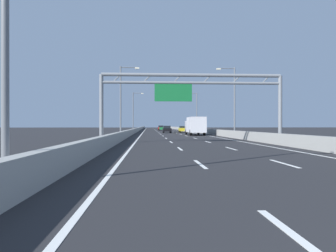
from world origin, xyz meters
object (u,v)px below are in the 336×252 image
at_px(yellow_car, 183,129).
at_px(streetlamp_right_far, 196,110).
at_px(streetlamp_left_far, 134,110).
at_px(green_car, 162,128).
at_px(box_truck, 195,125).
at_px(streetlamp_left_mid, 122,97).
at_px(sign_gantry, 190,90).
at_px(red_car, 161,128).
at_px(streetlamp_right_mid, 233,98).
at_px(black_car, 167,129).

bearing_deg(yellow_car, streetlamp_right_far, 59.43).
bearing_deg(streetlamp_left_far, green_car, 70.13).
bearing_deg(box_truck, green_car, 94.27).
height_order(streetlamp_left_mid, yellow_car, streetlamp_left_mid).
bearing_deg(sign_gantry, streetlamp_right_far, 81.18).
bearing_deg(box_truck, streetlamp_left_far, 113.41).
bearing_deg(red_car, green_car, -88.20).
bearing_deg(red_car, box_truck, -86.02).
height_order(streetlamp_left_far, streetlamp_right_far, same).
relative_size(sign_gantry, streetlamp_right_far, 1.76).
xyz_separation_m(streetlamp_left_mid, box_truck, (11.13, 9.52, -3.78)).
xyz_separation_m(streetlamp_right_mid, box_truck, (-3.80, 9.52, -3.78)).
height_order(sign_gantry, red_car, sign_gantry).
bearing_deg(yellow_car, streetlamp_left_far, 150.63).
relative_size(streetlamp_left_mid, red_car, 2.23).
relative_size(red_car, box_truck, 0.50).
xyz_separation_m(black_car, yellow_car, (3.81, 2.99, -0.03)).
xyz_separation_m(green_car, box_truck, (3.50, -46.85, 0.87)).
bearing_deg(streetlamp_left_mid, red_car, 83.21).
bearing_deg(yellow_car, box_truck, -90.22).
bearing_deg(black_car, red_car, 89.92).
height_order(streetlamp_left_far, red_car, streetlamp_left_far).
bearing_deg(streetlamp_left_mid, streetlamp_right_far, 67.03).
bearing_deg(box_truck, sign_gantry, -99.27).
distance_m(streetlamp_right_mid, black_car, 27.41).
height_order(streetlamp_left_mid, box_truck, streetlamp_left_mid).
bearing_deg(green_car, streetlamp_left_mid, -97.72).
bearing_deg(sign_gantry, box_truck, 80.73).
bearing_deg(streetlamp_right_mid, streetlamp_left_mid, 180.00).
height_order(green_car, box_truck, box_truck).
bearing_deg(streetlamp_right_far, streetlamp_left_mid, -112.97).
xyz_separation_m(streetlamp_right_far, green_car, (-7.29, 21.13, -4.65)).
bearing_deg(green_car, streetlamp_right_mid, -82.63).
xyz_separation_m(red_car, box_truck, (3.69, -52.97, 0.84)).
height_order(streetlamp_left_far, green_car, streetlamp_left_far).
xyz_separation_m(sign_gantry, streetlamp_right_mid, (7.69, 14.32, 0.54)).
height_order(red_car, box_truck, box_truck).
relative_size(streetlamp_left_mid, yellow_car, 2.25).
relative_size(black_car, green_car, 0.97).
distance_m(sign_gantry, black_car, 40.46).
distance_m(streetlamp_right_far, box_truck, 26.27).
relative_size(streetlamp_right_mid, streetlamp_left_far, 1.00).
bearing_deg(box_truck, streetlamp_right_mid, -68.24).
bearing_deg(streetlamp_left_far, black_car, -51.50).
xyz_separation_m(green_car, red_car, (-0.19, 6.12, 0.03)).
bearing_deg(streetlamp_right_far, green_car, 109.05).
bearing_deg(streetlamp_right_far, streetlamp_right_mid, -90.00).
xyz_separation_m(streetlamp_left_far, box_truck, (11.13, -25.72, -3.78)).
relative_size(streetlamp_left_mid, streetlamp_right_mid, 1.00).
relative_size(streetlamp_right_far, green_car, 2.24).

